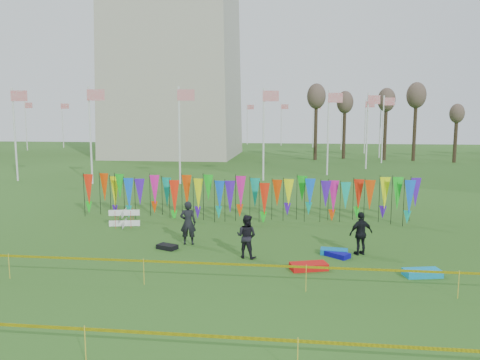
# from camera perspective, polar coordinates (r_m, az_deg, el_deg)

# --- Properties ---
(ground) EXTENTS (160.00, 160.00, 0.00)m
(ground) POSITION_cam_1_polar(r_m,az_deg,el_deg) (17.95, -2.54, -10.44)
(ground) COLOR #254A14
(ground) RESTS_ON ground
(flagpole_ring) EXTENTS (57.40, 56.16, 8.00)m
(flagpole_ring) POSITION_cam_1_polar(r_m,az_deg,el_deg) (66.97, -7.76, 6.38)
(flagpole_ring) COLOR silver
(flagpole_ring) RESTS_ON ground
(banner_row) EXTENTS (18.64, 0.64, 2.35)m
(banner_row) POSITION_cam_1_polar(r_m,az_deg,el_deg) (25.26, 1.01, -1.62)
(banner_row) COLOR black
(banner_row) RESTS_ON ground
(caution_tape_near) EXTENTS (26.00, 0.02, 0.90)m
(caution_tape_near) POSITION_cam_1_polar(r_m,az_deg,el_deg) (15.67, -4.71, -10.21)
(caution_tape_near) COLOR yellow
(caution_tape_near) RESTS_ON ground
(caution_tape_far) EXTENTS (26.00, 0.02, 0.90)m
(caution_tape_far) POSITION_cam_1_polar(r_m,az_deg,el_deg) (11.13, -10.13, -18.09)
(caution_tape_far) COLOR yellow
(caution_tape_far) RESTS_ON ground
(box_kite) EXTENTS (0.79, 0.79, 0.88)m
(box_kite) POSITION_cam_1_polar(r_m,az_deg,el_deg) (24.68, -13.92, -4.52)
(box_kite) COLOR red
(box_kite) RESTS_ON ground
(person_left) EXTENTS (0.75, 0.58, 1.93)m
(person_left) POSITION_cam_1_polar(r_m,az_deg,el_deg) (20.70, -6.35, -5.22)
(person_left) COLOR black
(person_left) RESTS_ON ground
(person_mid) EXTENTS (0.97, 0.76, 1.74)m
(person_mid) POSITION_cam_1_polar(r_m,az_deg,el_deg) (18.72, 0.79, -6.87)
(person_mid) COLOR black
(person_mid) RESTS_ON ground
(person_right) EXTENTS (1.19, 0.97, 1.77)m
(person_right) POSITION_cam_1_polar(r_m,az_deg,el_deg) (19.72, 14.53, -6.32)
(person_right) COLOR black
(person_right) RESTS_ON ground
(kite_bag_turquoise) EXTENTS (1.14, 0.66, 0.22)m
(kite_bag_turquoise) POSITION_cam_1_polar(r_m,az_deg,el_deg) (19.73, 11.40, -8.55)
(kite_bag_turquoise) COLOR #0B71AA
(kite_bag_turquoise) RESTS_ON ground
(kite_bag_blue) EXTENTS (1.05, 0.99, 0.20)m
(kite_bag_blue) POSITION_cam_1_polar(r_m,az_deg,el_deg) (19.40, 11.79, -8.88)
(kite_bag_blue) COLOR #0B099A
(kite_bag_blue) RESTS_ON ground
(kite_bag_red) EXTENTS (1.47, 1.00, 0.25)m
(kite_bag_red) POSITION_cam_1_polar(r_m,az_deg,el_deg) (17.69, 8.38, -10.37)
(kite_bag_red) COLOR red
(kite_bag_red) RESTS_ON ground
(kite_bag_black) EXTENTS (0.96, 0.77, 0.19)m
(kite_bag_black) POSITION_cam_1_polar(r_m,az_deg,el_deg) (20.32, -8.87, -8.05)
(kite_bag_black) COLOR black
(kite_bag_black) RESTS_ON ground
(kite_bag_teal) EXTENTS (1.37, 0.86, 0.24)m
(kite_bag_teal) POSITION_cam_1_polar(r_m,az_deg,el_deg) (18.02, 21.34, -10.50)
(kite_bag_teal) COLOR #0E91C6
(kite_bag_teal) RESTS_ON ground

